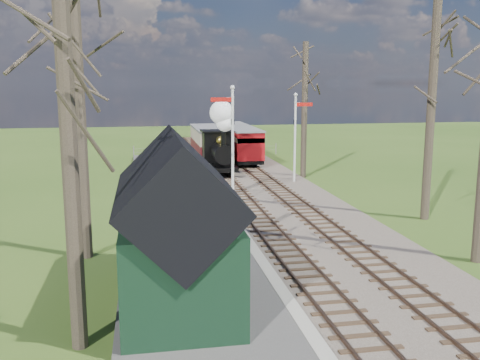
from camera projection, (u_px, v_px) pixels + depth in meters
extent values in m
ellipsoid|color=#385B23|center=(249.00, 248.00, 80.12)|extent=(70.40, 44.00, 19.80)
ellipsoid|color=#385B23|center=(429.00, 220.00, 76.86)|extent=(51.20, 32.00, 14.40)
ellipsoid|color=#385B23|center=(128.00, 234.00, 81.51)|extent=(64.00, 40.00, 18.00)
cube|color=brown|center=(248.00, 184.00, 33.74)|extent=(8.00, 60.00, 0.10)
cube|color=brown|center=(220.00, 183.00, 33.41)|extent=(0.07, 60.00, 0.12)
cube|color=brown|center=(236.00, 183.00, 33.58)|extent=(0.07, 60.00, 0.12)
cube|color=#38281C|center=(228.00, 184.00, 33.50)|extent=(1.60, 60.00, 0.09)
cube|color=brown|center=(261.00, 182.00, 33.86)|extent=(0.07, 60.00, 0.12)
cube|color=brown|center=(276.00, 181.00, 34.04)|extent=(0.07, 60.00, 0.12)
cube|color=#38281C|center=(268.00, 182.00, 33.96)|extent=(1.60, 60.00, 0.09)
cube|color=#474442|center=(181.00, 217.00, 25.14)|extent=(5.00, 44.00, 0.20)
cube|color=#B2AD9E|center=(229.00, 215.00, 25.55)|extent=(0.40, 44.00, 0.21)
cube|color=black|center=(177.00, 256.00, 15.07)|extent=(3.00, 6.00, 2.60)
cube|color=black|center=(176.00, 192.00, 14.74)|extent=(3.25, 6.30, 3.25)
cube|color=black|center=(236.00, 275.00, 14.42)|extent=(0.06, 1.20, 2.00)
cylinder|color=silver|center=(233.00, 149.00, 27.05)|extent=(0.14, 0.14, 6.00)
sphere|color=silver|center=(233.00, 87.00, 26.50)|extent=(0.24, 0.24, 0.24)
cube|color=#B7140F|center=(222.00, 100.00, 26.51)|extent=(1.10, 0.08, 0.22)
cube|color=black|center=(233.00, 122.00, 26.80)|extent=(0.18, 0.06, 0.30)
cylinder|color=silver|center=(295.00, 140.00, 33.79)|extent=(0.14, 0.14, 5.50)
sphere|color=silver|center=(296.00, 95.00, 33.28)|extent=(0.24, 0.24, 0.24)
cube|color=#B7140F|center=(304.00, 104.00, 33.48)|extent=(1.10, 0.08, 0.22)
cube|color=black|center=(295.00, 122.00, 33.58)|extent=(0.18, 0.06, 0.30)
cylinder|color=#382D23|center=(70.00, 163.00, 12.16)|extent=(0.39, 0.39, 9.00)
cylinder|color=#382D23|center=(80.00, 106.00, 18.67)|extent=(0.41, 0.41, 11.00)
cylinder|color=#382D23|center=(431.00, 112.00, 24.32)|extent=(0.40, 0.40, 10.00)
cylinder|color=#382D23|center=(304.00, 111.00, 35.62)|extent=(0.39, 0.39, 9.00)
cube|color=slate|center=(206.00, 147.00, 46.99)|extent=(12.60, 0.02, 0.01)
cube|color=slate|center=(206.00, 151.00, 47.05)|extent=(12.60, 0.02, 0.02)
cylinder|color=slate|center=(206.00, 150.00, 47.04)|extent=(0.08, 0.08, 1.00)
cube|color=black|center=(220.00, 166.00, 36.90)|extent=(1.89, 4.45, 0.28)
cylinder|color=black|center=(221.00, 152.00, 36.08)|extent=(1.22, 2.90, 1.22)
cube|color=black|center=(217.00, 147.00, 38.00)|extent=(2.00, 1.78, 2.23)
cylinder|color=black|center=(223.00, 139.00, 34.82)|extent=(0.31, 0.31, 0.89)
sphere|color=#AE9033|center=(220.00, 140.00, 36.26)|extent=(0.58, 0.58, 0.58)
sphere|color=white|center=(225.00, 123.00, 34.65)|extent=(1.11, 1.11, 1.11)
sphere|color=white|center=(221.00, 113.00, 34.60)|extent=(1.56, 1.56, 1.56)
cylinder|color=black|center=(215.00, 171.00, 35.55)|extent=(0.11, 0.71, 0.71)
cylinder|color=black|center=(230.00, 171.00, 35.72)|extent=(0.11, 0.71, 0.71)
cube|color=black|center=(209.00, 156.00, 42.73)|extent=(2.12, 7.79, 0.33)
cube|color=#5A1419|center=(209.00, 148.00, 42.61)|extent=(2.23, 7.79, 1.00)
cube|color=beige|center=(209.00, 135.00, 42.43)|extent=(2.23, 7.79, 1.00)
cube|color=slate|center=(209.00, 128.00, 42.33)|extent=(2.34, 8.02, 0.13)
cube|color=black|center=(245.00, 158.00, 41.74)|extent=(1.97, 5.19, 0.31)
cube|color=#9D0D12|center=(245.00, 150.00, 41.63)|extent=(2.08, 5.19, 0.93)
cube|color=beige|center=(245.00, 138.00, 41.46)|extent=(2.08, 5.19, 0.93)
cube|color=slate|center=(245.00, 131.00, 41.37)|extent=(2.18, 5.40, 0.12)
cube|color=black|center=(233.00, 149.00, 47.07)|extent=(1.97, 5.19, 0.31)
cube|color=#9D0D12|center=(233.00, 142.00, 46.95)|extent=(2.08, 5.19, 0.93)
cube|color=beige|center=(233.00, 132.00, 46.79)|extent=(2.08, 5.19, 0.93)
cube|color=slate|center=(233.00, 126.00, 46.70)|extent=(2.18, 5.40, 0.12)
cube|color=#0F4A36|center=(235.00, 252.00, 17.93)|extent=(0.31, 0.70, 1.05)
cube|color=silver|center=(237.00, 252.00, 17.92)|extent=(0.23, 0.59, 0.86)
cube|color=#492F1A|center=(231.00, 280.00, 16.20)|extent=(0.41, 1.42, 0.06)
cube|color=#492F1A|center=(225.00, 271.00, 16.12)|extent=(0.05, 1.42, 0.61)
cube|color=#492F1A|center=(240.00, 291.00, 15.66)|extent=(0.06, 0.06, 0.20)
cube|color=#492F1A|center=(223.00, 277.00, 16.78)|extent=(0.06, 0.06, 0.20)
imported|color=black|center=(239.00, 252.00, 17.16)|extent=(0.45, 0.60, 1.50)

